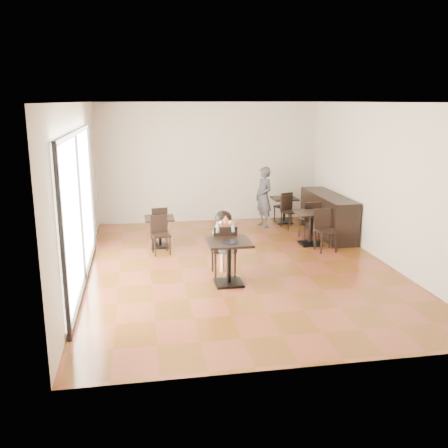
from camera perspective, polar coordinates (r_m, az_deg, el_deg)
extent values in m
cube|color=brown|center=(10.07, 1.65, -4.79)|extent=(6.00, 8.00, 0.01)
cube|color=white|center=(9.54, 1.79, 13.73)|extent=(6.00, 8.00, 0.01)
cube|color=beige|center=(13.58, -1.69, 7.02)|extent=(6.00, 0.01, 3.20)
cube|color=beige|center=(5.91, 9.51, -2.28)|extent=(6.00, 0.01, 3.20)
cube|color=beige|center=(9.55, -16.25, 3.53)|extent=(0.01, 8.00, 3.20)
cube|color=beige|center=(10.69, 17.73, 4.49)|extent=(0.01, 8.00, 3.20)
cube|color=white|center=(9.09, -16.30, 1.75)|extent=(0.04, 4.50, 2.60)
cylinder|color=black|center=(8.74, 0.67, -2.07)|extent=(0.27, 0.27, 0.02)
imported|color=#3F3F44|center=(13.06, 4.57, 3.10)|extent=(0.55, 0.67, 1.58)
cube|color=black|center=(12.53, 11.77, 1.04)|extent=(0.60, 2.40, 1.00)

